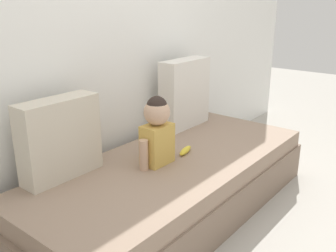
# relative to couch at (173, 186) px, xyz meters

# --- Properties ---
(ground_plane) EXTENTS (12.00, 12.00, 0.00)m
(ground_plane) POSITION_rel_couch_xyz_m (0.00, 0.00, -0.20)
(ground_plane) COLOR #B2ADA3
(back_wall) EXTENTS (5.44, 0.10, 2.29)m
(back_wall) POSITION_rel_couch_xyz_m (0.00, 0.60, 0.95)
(back_wall) COLOR white
(back_wall) RESTS_ON ground
(couch) EXTENTS (2.24, 0.93, 0.40)m
(couch) POSITION_rel_couch_xyz_m (0.00, 0.00, 0.00)
(couch) COLOR #826C5B
(couch) RESTS_ON ground
(throw_pillow_left) EXTENTS (0.49, 0.16, 0.48)m
(throw_pillow_left) POSITION_rel_couch_xyz_m (-0.61, 0.37, 0.44)
(throw_pillow_left) COLOR beige
(throw_pillow_left) RESTS_ON couch
(throw_pillow_right) EXTENTS (0.50, 0.16, 0.56)m
(throw_pillow_right) POSITION_rel_couch_xyz_m (0.61, 0.37, 0.48)
(throw_pillow_right) COLOR silver
(throw_pillow_right) RESTS_ON couch
(toddler) EXTENTS (0.31, 0.17, 0.45)m
(toddler) POSITION_rel_couch_xyz_m (-0.11, 0.04, 0.43)
(toddler) COLOR gold
(toddler) RESTS_ON couch
(banana) EXTENTS (0.18, 0.08, 0.04)m
(banana) POSITION_rel_couch_xyz_m (0.14, -0.00, 0.22)
(banana) COLOR yellow
(banana) RESTS_ON couch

